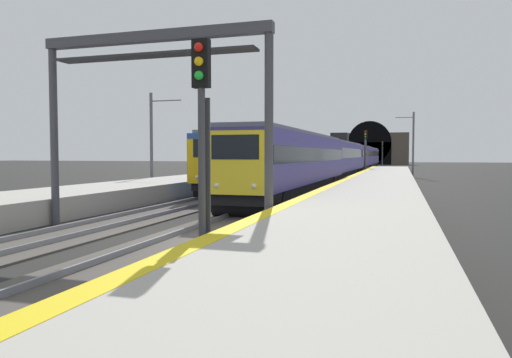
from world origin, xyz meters
TOP-DOWN VIEW (x-y plane):
  - ground_plane at (0.00, 0.00)m, footprint 320.00×320.00m
  - platform_right at (0.00, -4.47)m, footprint 112.00×4.67m
  - platform_right_edge_strip at (0.00, -2.38)m, footprint 112.00×0.50m
  - track_main_line at (0.00, 0.00)m, footprint 160.00×3.11m
  - track_adjacent_line at (0.00, 4.23)m, footprint 160.00×3.08m
  - train_main_approaching at (45.62, 0.00)m, footprint 83.14×3.08m
  - train_adjacent_platform at (30.11, 4.23)m, footprint 38.67×3.17m
  - railway_signal_near at (-3.59, -1.74)m, footprint 0.39×0.38m
  - railway_signal_mid at (46.38, -1.74)m, footprint 0.39×0.38m
  - railway_signal_far at (100.85, -1.74)m, footprint 0.39×0.38m
  - overhead_signal_gantry at (1.29, 2.12)m, footprint 0.70×8.38m
  - tunnel_portal at (116.77, 2.12)m, footprint 2.30×19.83m
  - catenary_mast_near at (17.86, 11.38)m, footprint 0.22×2.50m
  - catenary_mast_far at (43.85, -7.17)m, footprint 0.22×2.09m

SIDE VIEW (x-z plane):
  - ground_plane at x=0.00m, z-range 0.00..0.00m
  - track_main_line at x=0.00m, z-range -0.06..0.15m
  - track_adjacent_line at x=0.00m, z-range -0.06..0.15m
  - platform_right at x=0.00m, z-range 0.00..0.94m
  - platform_right_edge_strip at x=0.00m, z-range 0.94..0.95m
  - train_main_approaching at x=45.62m, z-range -0.15..4.59m
  - train_adjacent_platform at x=30.11m, z-range -0.14..4.72m
  - railway_signal_near at x=-3.59m, z-range 0.54..5.61m
  - railway_signal_mid at x=46.38m, z-range 0.57..6.13m
  - railway_signal_far at x=100.85m, z-range 0.58..6.34m
  - catenary_mast_near at x=17.86m, z-range 0.13..7.16m
  - catenary_mast_far at x=43.85m, z-range 0.11..7.50m
  - tunnel_portal at x=116.77m, z-range -1.49..9.88m
  - overhead_signal_gantry at x=1.29m, z-range 1.72..8.43m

